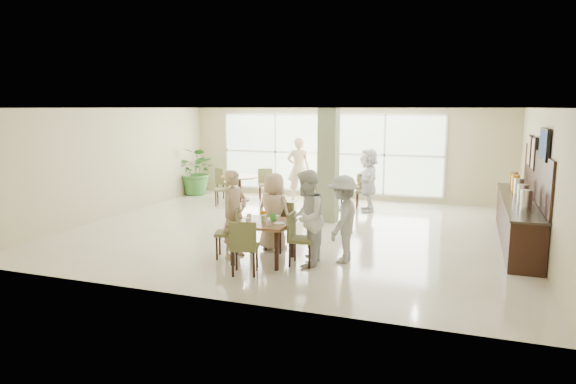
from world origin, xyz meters
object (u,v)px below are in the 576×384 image
(adult_a, at_px, (328,185))
(adult_b, at_px, (368,180))
(buffet_counter, at_px, (519,217))
(adult_standing, at_px, (298,169))
(round_table_left, at_px, (240,182))
(teen_standing, at_px, (343,219))
(round_table_right, at_px, (337,188))
(teen_left, at_px, (234,214))
(main_table, at_px, (263,226))
(teen_right, at_px, (306,218))
(teen_far, at_px, (274,212))
(potted_plant, at_px, (197,171))

(adult_a, bearing_deg, adult_b, 52.85)
(buffet_counter, relative_size, adult_standing, 2.44)
(round_table_left, distance_m, adult_a, 3.27)
(buffet_counter, distance_m, adult_a, 4.76)
(teen_standing, xyz_separation_m, adult_b, (-0.46, 4.81, 0.06))
(adult_b, bearing_deg, adult_standing, -127.60)
(round_table_right, bearing_deg, teen_left, -97.44)
(buffet_counter, bearing_deg, adult_standing, 150.80)
(buffet_counter, bearing_deg, main_table, -146.48)
(round_table_left, relative_size, teen_left, 0.69)
(adult_a, bearing_deg, round_table_left, 171.42)
(round_table_right, distance_m, teen_right, 5.32)
(round_table_right, height_order, buffet_counter, buffet_counter)
(teen_right, xyz_separation_m, adult_standing, (-2.24, 6.27, 0.10))
(teen_far, bearing_deg, round_table_left, -45.54)
(potted_plant, height_order, teen_far, potted_plant)
(buffet_counter, relative_size, teen_far, 3.04)
(buffet_counter, height_order, adult_a, buffet_counter)
(main_table, xyz_separation_m, teen_left, (-0.63, 0.11, 0.17))
(main_table, height_order, potted_plant, potted_plant)
(potted_plant, height_order, adult_standing, adult_standing)
(adult_standing, bearing_deg, round_table_right, 127.00)
(buffet_counter, xyz_separation_m, adult_standing, (-5.95, 3.33, 0.41))
(main_table, relative_size, teen_right, 0.58)
(round_table_left, bearing_deg, adult_a, -19.91)
(round_table_left, height_order, adult_a, adult_a)
(teen_far, xyz_separation_m, adult_a, (0.10, 3.67, 0.01))
(teen_right, distance_m, adult_a, 4.49)
(round_table_left, xyz_separation_m, potted_plant, (-1.74, 0.49, 0.19))
(round_table_left, height_order, adult_standing, adult_standing)
(adult_a, distance_m, adult_b, 1.24)
(round_table_right, xyz_separation_m, teen_standing, (1.33, -4.82, 0.22))
(main_table, relative_size, round_table_left, 0.88)
(main_table, distance_m, buffet_counter, 5.42)
(main_table, xyz_separation_m, teen_right, (0.81, 0.05, 0.20))
(adult_a, bearing_deg, adult_standing, 138.96)
(adult_standing, bearing_deg, potted_plant, -14.20)
(round_table_right, height_order, adult_a, adult_a)
(buffet_counter, xyz_separation_m, potted_plant, (-9.33, 3.08, 0.22))
(main_table, height_order, teen_left, teen_left)
(main_table, relative_size, adult_a, 0.64)
(potted_plant, bearing_deg, buffet_counter, -18.24)
(teen_far, xyz_separation_m, teen_standing, (1.48, -0.32, 0.03))
(teen_left, relative_size, adult_b, 0.96)
(potted_plant, xyz_separation_m, teen_right, (5.62, -6.02, 0.09))
(adult_standing, bearing_deg, teen_far, 85.10)
(round_table_right, xyz_separation_m, adult_a, (-0.05, -0.84, 0.20))
(teen_far, relative_size, adult_b, 0.90)
(round_table_right, distance_m, potted_plant, 4.92)
(teen_left, height_order, teen_right, teen_right)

